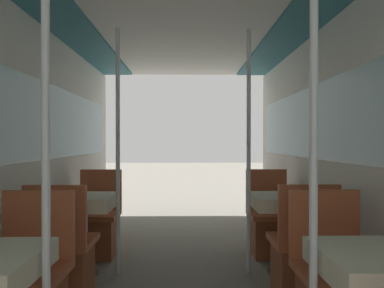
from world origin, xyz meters
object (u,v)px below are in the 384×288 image
object	(u,v)px
dining_table_right_0	(383,274)
chair_right_far_1	(270,229)
support_pole_right_1	(249,152)
chair_right_near_1	(301,262)
support_pole_left_1	(118,152)
dining_table_left_1	(83,207)
support_pole_left_0	(46,163)
dining_table_right_1	(283,206)
chair_left_near_1	(63,263)
chair_left_far_1	(97,229)
support_pole_right_0	(314,163)

from	to	relation	value
dining_table_right_0	chair_right_far_1	xyz separation A→B (m)	(0.00, 2.31, -0.34)
chair_right_far_1	support_pole_right_1	bearing A→B (deg)	59.60
chair_right_near_1	support_pole_right_1	size ratio (longest dim) A/B	0.40
support_pole_left_1	support_pole_right_1	size ratio (longest dim) A/B	1.00
dining_table_left_1	chair_right_far_1	world-z (taller)	chair_right_far_1
support_pole_left_0	support_pole_right_1	distance (m)	2.13
support_pole_right_1	chair_right_near_1	bearing A→B (deg)	-59.60
dining_table_right_1	chair_right_far_1	distance (m)	0.64
support_pole_left_1	dining_table_right_1	bearing A→B (deg)	0.00
dining_table_right_1	dining_table_right_0	bearing A→B (deg)	-90.00
dining_table_left_1	chair_right_far_1	xyz separation A→B (m)	(1.85, 0.55, -0.34)
chair_left_near_1	dining_table_left_1	bearing A→B (deg)	90.00
dining_table_left_1	chair_left_far_1	xyz separation A→B (m)	(0.00, 0.55, -0.34)
chair_left_far_1	dining_table_right_0	xyz separation A→B (m)	(1.85, -2.31, 0.34)
dining_table_left_1	chair_left_near_1	xyz separation A→B (m)	(0.00, -0.55, -0.34)
dining_table_right_0	chair_right_near_1	xyz separation A→B (m)	(0.00, 1.21, -0.34)
dining_table_right_0	support_pole_right_0	xyz separation A→B (m)	(-0.32, 0.00, 0.51)
dining_table_left_1	dining_table_right_1	world-z (taller)	same
chair_right_far_1	chair_left_far_1	bearing A→B (deg)	0.00
chair_left_near_1	chair_right_near_1	size ratio (longest dim) A/B	1.00
dining_table_left_1	chair_left_near_1	bearing A→B (deg)	-90.00
support_pole_right_0	support_pole_right_1	bearing A→B (deg)	90.00
chair_right_near_1	dining_table_right_1	bearing A→B (deg)	90.00
chair_right_far_1	chair_right_near_1	bearing A→B (deg)	90.00
support_pole_left_0	dining_table_right_1	xyz separation A→B (m)	(1.53, 1.76, -0.51)
support_pole_left_0	dining_table_right_1	world-z (taller)	support_pole_left_0
dining_table_right_0	dining_table_right_1	size ratio (longest dim) A/B	1.00
chair_left_far_1	dining_table_right_0	bearing A→B (deg)	128.68
chair_left_near_1	chair_left_far_1	distance (m)	1.10
chair_right_near_1	chair_right_far_1	world-z (taller)	same
dining_table_left_1	support_pole_left_1	world-z (taller)	support_pole_left_1
support_pole_left_1	support_pole_left_0	bearing A→B (deg)	-90.00
chair_left_near_1	dining_table_right_1	world-z (taller)	chair_left_near_1
support_pole_right_1	chair_left_near_1	bearing A→B (deg)	-160.25
chair_right_near_1	support_pole_right_1	distance (m)	1.06
support_pole_right_0	chair_right_far_1	world-z (taller)	support_pole_right_0
dining_table_left_1	dining_table_right_0	distance (m)	2.55
dining_table_left_1	chair_left_far_1	bearing A→B (deg)	90.00
dining_table_right_1	dining_table_left_1	bearing A→B (deg)	180.00
chair_left_far_1	support_pole_right_0	size ratio (longest dim) A/B	0.40
support_pole_left_1	support_pole_right_1	xyz separation A→B (m)	(1.21, 0.00, 0.00)
support_pole_left_1	chair_right_near_1	xyz separation A→B (m)	(1.53, -0.55, -0.85)
dining_table_left_1	support_pole_right_0	distance (m)	2.39
support_pole_left_0	support_pole_left_1	distance (m)	1.76
support_pole_left_1	chair_right_near_1	bearing A→B (deg)	-19.75
support_pole_right_0	dining_table_right_1	distance (m)	1.86
support_pole_left_1	dining_table_right_0	bearing A→B (deg)	-49.06
chair_right_far_1	support_pole_right_1	world-z (taller)	support_pole_right_1
support_pole_left_0	support_pole_right_0	size ratio (longest dim) A/B	1.00
support_pole_left_1	chair_left_near_1	bearing A→B (deg)	-120.40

